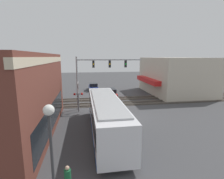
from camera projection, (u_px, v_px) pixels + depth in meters
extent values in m
plane|color=#424244|center=(126.00, 118.00, 19.94)|extent=(120.00, 120.00, 0.00)
cube|color=beige|center=(47.00, 60.00, 14.59)|extent=(15.45, 0.36, 0.50)
cube|color=black|center=(52.00, 116.00, 15.51)|extent=(12.81, 0.12, 2.20)
cube|color=beige|center=(175.00, 76.00, 32.83)|extent=(13.32, 9.49, 6.70)
cube|color=red|center=(148.00, 80.00, 32.14)|extent=(9.33, 1.20, 0.80)
cube|color=silver|center=(106.00, 115.00, 15.54)|extent=(12.06, 2.55, 2.68)
cube|color=black|center=(106.00, 110.00, 15.46)|extent=(11.82, 2.59, 1.13)
cube|color=#194CA5|center=(106.00, 127.00, 15.75)|extent=(11.82, 2.58, 0.24)
cube|color=#A5A8AA|center=(106.00, 99.00, 15.28)|extent=(10.25, 2.17, 0.12)
cylinder|color=black|center=(102.00, 114.00, 19.49)|extent=(1.00, 2.57, 1.00)
cylinder|color=black|center=(114.00, 153.00, 11.67)|extent=(1.00, 2.57, 1.00)
cylinder|color=gray|center=(77.00, 84.00, 22.43)|extent=(0.20, 0.20, 6.87)
cylinder|color=gray|center=(110.00, 60.00, 22.53)|extent=(0.16, 8.44, 0.16)
cube|color=black|center=(93.00, 64.00, 22.30)|extent=(0.30, 0.27, 0.90)
sphere|color=yellow|center=(93.00, 64.00, 22.14)|extent=(0.20, 0.20, 0.20)
cube|color=black|center=(110.00, 64.00, 22.63)|extent=(0.30, 0.27, 0.90)
sphere|color=yellow|center=(110.00, 64.00, 22.47)|extent=(0.20, 0.20, 0.20)
cube|color=black|center=(126.00, 64.00, 22.96)|extent=(0.30, 0.27, 0.90)
sphere|color=green|center=(126.00, 64.00, 22.80)|extent=(0.20, 0.20, 0.20)
cylinder|color=gray|center=(78.00, 98.00, 21.75)|extent=(0.14, 0.14, 3.60)
cube|color=white|center=(78.00, 88.00, 21.51)|extent=(1.41, 0.06, 1.41)
cube|color=white|center=(78.00, 88.00, 21.51)|extent=(1.41, 0.06, 1.41)
cylinder|color=#38383A|center=(78.00, 94.00, 21.66)|extent=(0.08, 0.90, 0.08)
sphere|color=red|center=(82.00, 94.00, 21.68)|extent=(0.28, 0.28, 0.28)
sphere|color=red|center=(75.00, 94.00, 21.54)|extent=(0.28, 0.28, 0.28)
cylinder|color=#38383A|center=(53.00, 169.00, 7.15)|extent=(0.12, 0.12, 4.61)
sphere|color=white|center=(49.00, 110.00, 6.69)|extent=(0.44, 0.44, 0.44)
cube|color=#332D28|center=(117.00, 104.00, 25.76)|extent=(2.60, 60.00, 0.03)
cube|color=#6B6056|center=(118.00, 105.00, 25.06)|extent=(0.07, 60.00, 0.15)
cube|color=#6B6056|center=(116.00, 102.00, 26.45)|extent=(0.07, 60.00, 0.15)
cube|color=#332D28|center=(113.00, 99.00, 28.87)|extent=(2.60, 60.00, 0.03)
cube|color=#6B6056|center=(114.00, 99.00, 28.16)|extent=(0.07, 60.00, 0.15)
cube|color=#6B6056|center=(112.00, 97.00, 29.55)|extent=(0.07, 60.00, 0.15)
cube|color=#B21E19|center=(110.00, 94.00, 30.27)|extent=(4.51, 1.80, 0.56)
cube|color=black|center=(111.00, 90.00, 29.94)|extent=(2.48, 1.62, 0.67)
cylinder|color=black|center=(109.00, 93.00, 31.66)|extent=(0.64, 1.82, 0.64)
cylinder|color=black|center=(112.00, 97.00, 28.95)|extent=(0.64, 1.82, 0.64)
cube|color=navy|center=(93.00, 87.00, 36.43)|extent=(4.41, 1.80, 0.59)
cube|color=black|center=(93.00, 85.00, 36.10)|extent=(2.42, 1.62, 0.69)
cylinder|color=black|center=(93.00, 87.00, 37.80)|extent=(0.64, 1.82, 0.64)
cylinder|color=black|center=(94.00, 90.00, 35.15)|extent=(0.64, 1.82, 0.64)
cylinder|color=#195933|center=(68.00, 176.00, 8.55)|extent=(0.34, 0.34, 0.65)
sphere|color=tan|center=(67.00, 168.00, 8.47)|extent=(0.21, 0.21, 0.21)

